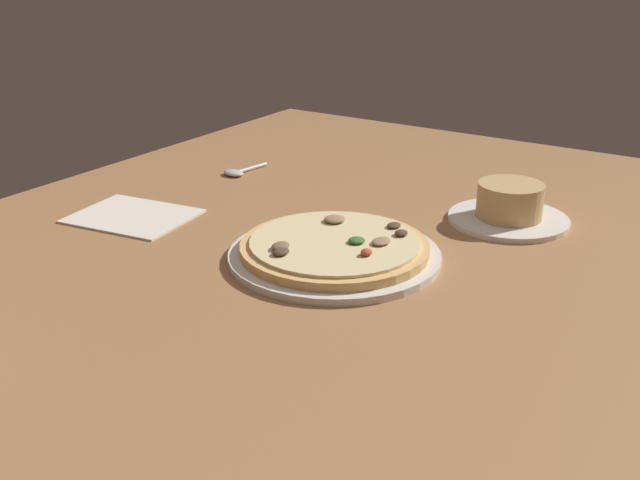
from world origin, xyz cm
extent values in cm
cube|color=#996B42|center=(0.00, 0.00, 2.00)|extent=(150.00, 110.00, 4.00)
cylinder|color=silver|center=(-3.50, 2.18, 4.50)|extent=(27.49, 27.49, 1.00)
cylinder|color=tan|center=(-3.50, 2.18, 5.60)|extent=(24.38, 24.38, 1.20)
cylinder|color=beige|center=(-3.50, 2.18, 6.40)|extent=(21.93, 21.93, 0.40)
ellipsoid|color=#4C3828|center=(3.93, -0.93, 6.96)|extent=(2.38, 1.83, 0.72)
ellipsoid|color=#937556|center=(-5.84, 7.67, 6.90)|extent=(2.98, 2.18, 0.59)
ellipsoid|color=#937556|center=(-9.33, -1.44, 6.97)|extent=(3.03, 2.84, 0.74)
ellipsoid|color=#4C3828|center=(-11.79, 6.38, 6.88)|extent=(2.20, 1.75, 0.56)
ellipsoid|color=#387033|center=(-4.40, 4.94, 6.92)|extent=(2.24, 2.11, 0.65)
ellipsoid|color=#4C3828|center=(-9.68, 8.55, 6.95)|extent=(1.94, 1.66, 0.70)
ellipsoid|color=brown|center=(2.49, -2.02, 6.98)|extent=(2.72, 2.00, 0.76)
ellipsoid|color=#AD4733|center=(-1.53, 7.99, 7.00)|extent=(1.70, 1.38, 0.80)
cylinder|color=silver|center=(-28.83, 16.28, 4.40)|extent=(17.42, 17.42, 0.80)
cylinder|color=tan|center=(-28.83, 16.28, 7.32)|extent=(9.49, 9.49, 5.05)
cube|color=silver|center=(-0.50, -31.22, 4.15)|extent=(15.76, 18.69, 0.30)
ellipsoid|color=silver|center=(-24.96, -31.88, 4.50)|extent=(3.37, 4.37, 1.00)
cylinder|color=silver|center=(-28.87, -31.29, 4.35)|extent=(7.92, 1.87, 0.70)
camera|label=1|loc=(72.81, 49.34, 42.94)|focal=42.46mm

